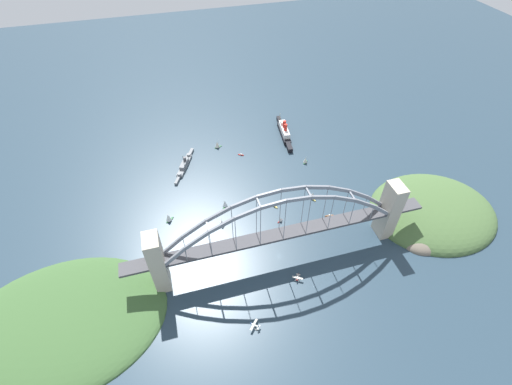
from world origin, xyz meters
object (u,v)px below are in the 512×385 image
object	(u,v)px
small_boat_9	(225,204)
small_boat_10	(312,195)
seaplane_second_in_formation	(255,326)
small_boat_2	(305,160)
harbor_arch_bridge	(281,233)
ocean_liner	(284,132)
small_boat_0	(222,223)
small_boat_1	(168,217)
small_boat_6	(241,155)
naval_cruiser	(184,165)
small_boat_8	(329,216)
small_boat_4	(217,144)
small_boat_7	(300,226)
seaplane_taxiing_near_bridge	(298,278)
small_boat_5	(275,206)
small_boat_3	(281,219)

from	to	relation	value
small_boat_9	small_boat_10	size ratio (longest dim) A/B	0.96
seaplane_second_in_formation	small_boat_2	size ratio (longest dim) A/B	1.00
harbor_arch_bridge	seaplane_second_in_formation	xyz separation A→B (m)	(-40.76, -59.48, -31.71)
ocean_liner	small_boat_0	xyz separation A→B (m)	(-110.91, -129.59, -1.40)
small_boat_1	small_boat_9	xyz separation A→B (m)	(59.30, 4.13, -0.76)
small_boat_6	small_boat_10	xyz separation A→B (m)	(55.96, -93.28, 3.73)
naval_cruiser	small_boat_8	size ratio (longest dim) A/B	6.58
small_boat_4	harbor_arch_bridge	bearing A→B (deg)	-82.85
small_boat_7	small_boat_8	bearing A→B (deg)	7.13
naval_cruiser	seaplane_taxiing_near_bridge	size ratio (longest dim) A/B	6.76
naval_cruiser	small_boat_10	world-z (taller)	naval_cruiser
seaplane_taxiing_near_bridge	small_boat_1	distance (m)	142.79
small_boat_2	small_boat_5	xyz separation A→B (m)	(-57.63, -58.40, -3.51)
ocean_liner	small_boat_10	bearing A→B (deg)	-94.22
small_boat_5	seaplane_taxiing_near_bridge	bearing A→B (deg)	-94.98
small_boat_0	small_boat_7	world-z (taller)	small_boat_0
small_boat_3	small_boat_6	size ratio (longest dim) A/B	1.00
seaplane_second_in_formation	small_boat_5	bearing A→B (deg)	65.17
ocean_liner	small_boat_3	bearing A→B (deg)	-110.49
harbor_arch_bridge	small_boat_0	distance (m)	73.55
small_boat_3	small_boat_8	bearing A→B (deg)	-8.13
small_boat_5	small_boat_6	size ratio (longest dim) A/B	1.04
seaplane_taxiing_near_bridge	small_boat_1	size ratio (longest dim) A/B	0.80
small_boat_7	small_boat_3	bearing A→B (deg)	144.71
small_boat_10	small_boat_3	bearing A→B (deg)	-153.12
harbor_arch_bridge	small_boat_3	bearing A→B (deg)	70.01
small_boat_4	small_boat_5	distance (m)	123.22
small_boat_2	naval_cruiser	bearing A→B (deg)	166.69
ocean_liner	seaplane_second_in_formation	xyz separation A→B (m)	(-107.90, -240.25, -3.55)
small_boat_8	seaplane_second_in_formation	bearing A→B (deg)	-138.97
seaplane_taxiing_near_bridge	small_boat_3	size ratio (longest dim) A/B	1.30
ocean_liner	small_boat_3	xyz separation A→B (m)	(-52.47, -140.43, -2.44)
seaplane_second_in_formation	small_boat_4	world-z (taller)	small_boat_4
seaplane_taxiing_near_bridge	small_boat_8	world-z (taller)	seaplane_taxiing_near_bridge
small_boat_4	small_boat_0	bearing A→B (deg)	-99.48
seaplane_taxiing_near_bridge	small_boat_4	xyz separation A→B (m)	(-29.92, 206.81, 2.95)
ocean_liner	small_boat_1	xyz separation A→B (m)	(-161.52, -108.65, -0.58)
small_boat_2	small_boat_4	distance (m)	112.04
small_boat_0	small_boat_6	size ratio (longest dim) A/B	1.35
small_boat_0	small_boat_9	bearing A→B (deg)	70.88
naval_cruiser	small_boat_7	world-z (taller)	naval_cruiser
small_boat_0	small_boat_3	bearing A→B (deg)	-10.51
harbor_arch_bridge	small_boat_4	world-z (taller)	harbor_arch_bridge
seaplane_taxiing_near_bridge	small_boat_2	distance (m)	161.82
small_boat_7	small_boat_8	size ratio (longest dim) A/B	1.05
harbor_arch_bridge	small_boat_2	bearing A→B (deg)	58.73
small_boat_3	small_boat_9	xyz separation A→B (m)	(-49.75, 35.91, 1.10)
harbor_arch_bridge	ocean_liner	xyz separation A→B (m)	(67.14, 180.77, -28.16)
ocean_liner	seaplane_taxiing_near_bridge	distance (m)	217.07
small_boat_5	small_boat_9	size ratio (longest dim) A/B	0.76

